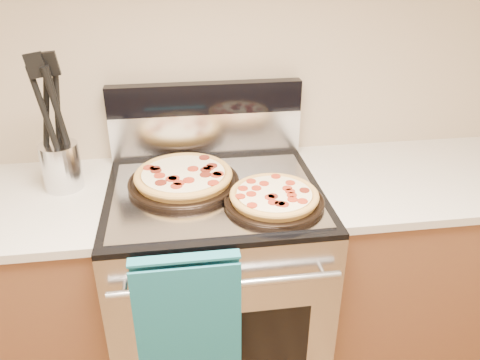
{
  "coord_description": "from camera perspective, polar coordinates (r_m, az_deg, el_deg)",
  "views": [
    {
      "loc": [
        -0.12,
        0.19,
        1.72
      ],
      "look_at": [
        0.08,
        1.55,
        1.0
      ],
      "focal_mm": 35.0,
      "sensor_mm": 36.0,
      "label": 1
    }
  ],
  "objects": [
    {
      "name": "wall_back",
      "position": [
        1.85,
        -4.58,
        15.92
      ],
      "size": [
        4.0,
        0.0,
        4.0
      ],
      "primitive_type": "plane",
      "rotation": [
        1.57,
        0.0,
        0.0
      ],
      "color": "#C7B18F",
      "rests_on": "ground"
    },
    {
      "name": "range_body",
      "position": [
        1.94,
        -2.81,
        -13.48
      ],
      "size": [
        0.76,
        0.68,
        0.9
      ],
      "primitive_type": "cube",
      "color": "#B7B7BC",
      "rests_on": "ground"
    },
    {
      "name": "oven_window",
      "position": [
        1.7,
        -1.63,
        -20.85
      ],
      "size": [
        0.56,
        0.01,
        0.4
      ],
      "primitive_type": "cube",
      "color": "black",
      "rests_on": "range_body"
    },
    {
      "name": "cooktop",
      "position": [
        1.67,
        -3.17,
        -1.48
      ],
      "size": [
        0.76,
        0.68,
        0.02
      ],
      "primitive_type": "cube",
      "color": "black",
      "rests_on": "range_body"
    },
    {
      "name": "backsplash_lower",
      "position": [
        1.91,
        -4.11,
        5.63
      ],
      "size": [
        0.76,
        0.06,
        0.18
      ],
      "primitive_type": "cube",
      "color": "silver",
      "rests_on": "cooktop"
    },
    {
      "name": "backsplash_upper",
      "position": [
        1.86,
        -4.27,
        9.93
      ],
      "size": [
        0.76,
        0.06,
        0.12
      ],
      "primitive_type": "cube",
      "color": "black",
      "rests_on": "backsplash_lower"
    },
    {
      "name": "oven_handle",
      "position": [
        1.42,
        -1.62,
        -12.66
      ],
      "size": [
        0.7,
        0.03,
        0.03
      ],
      "primitive_type": "cylinder",
      "rotation": [
        0.0,
        1.57,
        0.0
      ],
      "color": "silver",
      "rests_on": "range_body"
    },
    {
      "name": "dish_towel",
      "position": [
        1.49,
        -6.35,
        -15.96
      ],
      "size": [
        0.32,
        0.05,
        0.42
      ],
      "primitive_type": null,
      "color": "#1C5D8C",
      "rests_on": "oven_handle"
    },
    {
      "name": "foil_sheet",
      "position": [
        1.64,
        -3.09,
        -1.59
      ],
      "size": [
        0.7,
        0.55,
        0.01
      ],
      "primitive_type": "cube",
      "color": "gray",
      "rests_on": "cooktop"
    },
    {
      "name": "cabinet_right",
      "position": [
        2.2,
        20.97,
        -10.19
      ],
      "size": [
        1.0,
        0.62,
        0.88
      ],
      "primitive_type": "cube",
      "color": "brown",
      "rests_on": "ground"
    },
    {
      "name": "countertop_right",
      "position": [
        1.97,
        23.15,
        0.43
      ],
      "size": [
        1.02,
        0.64,
        0.03
      ],
      "primitive_type": "cube",
      "color": "beige",
      "rests_on": "cabinet_right"
    },
    {
      "name": "pepperoni_pizza_back",
      "position": [
        1.69,
        -6.89,
        0.25
      ],
      "size": [
        0.51,
        0.51,
        0.05
      ],
      "primitive_type": null,
      "rotation": [
        0.0,
        0.0,
        0.37
      ],
      "color": "#AC7A34",
      "rests_on": "foil_sheet"
    },
    {
      "name": "pepperoni_pizza_front",
      "position": [
        1.56,
        4.18,
        -2.16
      ],
      "size": [
        0.34,
        0.34,
        0.04
      ],
      "primitive_type": null,
      "rotation": [
        0.0,
        0.0,
        -0.02
      ],
      "color": "#AC7A34",
      "rests_on": "foil_sheet"
    },
    {
      "name": "utensil_crock",
      "position": [
        1.78,
        -20.94,
        1.58
      ],
      "size": [
        0.14,
        0.14,
        0.17
      ],
      "primitive_type": "cylinder",
      "rotation": [
        0.0,
        0.0,
        0.07
      ],
      "color": "silver",
      "rests_on": "countertop_left"
    }
  ]
}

